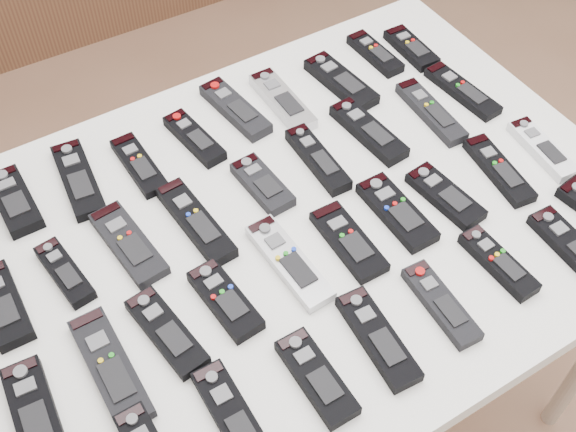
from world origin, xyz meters
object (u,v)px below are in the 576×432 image
remote_32 (317,377)px  remote_11 (65,272)px  remote_10 (3,305)px  remote_14 (262,184)px  remote_16 (368,131)px  remote_36 (573,248)px  remote_13 (196,222)px  remote_22 (225,300)px  remote_34 (441,304)px  remote_5 (235,109)px  remote_2 (78,179)px  remote_3 (139,165)px  table (288,243)px  remote_7 (341,82)px  remote_31 (236,422)px  remote_25 (397,212)px  remote_21 (167,332)px  remote_33 (378,338)px  remote_28 (542,149)px  remote_15 (318,159)px  remote_17 (431,112)px  remote_20 (111,368)px  remote_24 (349,241)px  remote_12 (129,244)px  remote_35 (498,263)px  remote_26 (445,196)px  remote_19 (34,411)px  remote_23 (289,262)px  remote_9 (411,48)px  remote_4 (194,138)px  remote_1 (14,201)px

remote_32 → remote_11: bearing=123.8°
remote_10 → remote_14: 0.49m
remote_11 → remote_16: (0.63, 0.01, 0.00)m
remote_36 → remote_16: bearing=109.7°
remote_13 → remote_14: remote_13 is taller
remote_22 → remote_34: size_ratio=0.93×
remote_13 → remote_34: (0.26, -0.36, -0.00)m
remote_5 → remote_2: bearing=175.5°
remote_3 → remote_36: 0.80m
table → remote_7: bearing=41.7°
remote_31 → remote_34: 0.38m
remote_16 → remote_25: (-0.08, -0.19, -0.00)m
remote_21 → remote_22: 0.11m
remote_33 → remote_7: bearing=65.5°
remote_33 → remote_28: bearing=22.5°
remote_15 → remote_16: 0.13m
remote_17 → remote_20: size_ratio=0.92×
table → remote_20: 0.40m
remote_28 → remote_2: bearing=159.3°
remote_24 → remote_16: bearing=48.4°
remote_12 → remote_21: bearing=-100.9°
remote_11 → remote_17: 0.77m
remote_15 → remote_20: 0.55m
table → remote_14: bearing=88.2°
remote_20 → remote_34: size_ratio=1.26×
remote_7 → remote_11: 0.69m
remote_16 → remote_34: remote_16 is taller
remote_28 → remote_35: (-0.26, -0.16, 0.00)m
table → remote_12: remote_12 is taller
remote_12 → remote_24: 0.38m
remote_26 → remote_28: (0.24, -0.00, 0.00)m
remote_19 → remote_25: (0.68, 0.03, -0.00)m
remote_23 → remote_33: bearing=-80.2°
remote_10 → remote_13: 0.35m
remote_9 → remote_28: same height
remote_23 → remote_11: bearing=149.6°
remote_31 → remote_36: remote_36 is taller
remote_3 → remote_32: (0.05, -0.55, 0.00)m
remote_4 → remote_24: bearing=-79.9°
remote_1 → remote_34: (0.52, -0.58, -0.00)m
remote_5 → remote_16: bearing=-52.1°
remote_4 → remote_12: (-0.21, -0.17, -0.00)m
remote_3 → remote_15: bearing=-30.7°
remote_7 → remote_24: remote_7 is taller
remote_35 → remote_3: bearing=126.8°
remote_21 → remote_24: same height
remote_24 → remote_31: (-0.33, -0.19, 0.00)m
remote_2 → remote_36: 0.90m
remote_34 → remote_36: same height
remote_10 → remote_26: bearing=-13.0°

